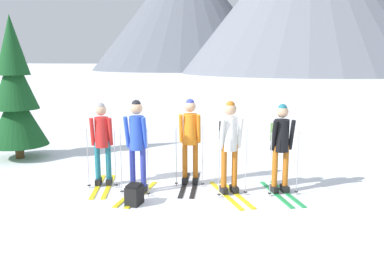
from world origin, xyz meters
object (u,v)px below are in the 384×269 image
at_px(skier_in_red, 102,139).
at_px(skier_in_orange, 190,138).
at_px(skier_in_blue, 137,142).
at_px(skier_in_white, 230,141).
at_px(pine_tree_near, 15,94).
at_px(skier_in_black, 281,143).
at_px(backpack_on_snow_front, 134,195).

distance_m(skier_in_red, skier_in_orange, 1.79).
height_order(skier_in_red, skier_in_blue, skier_in_blue).
distance_m(skier_in_red, skier_in_white, 2.60).
bearing_deg(skier_in_orange, skier_in_white, -24.40).
bearing_deg(skier_in_red, pine_tree_near, 153.60).
relative_size(skier_in_white, skier_in_black, 1.04).
height_order(skier_in_white, pine_tree_near, pine_tree_near).
relative_size(skier_in_blue, backpack_on_snow_front, 4.80).
bearing_deg(pine_tree_near, skier_in_red, -26.40).
height_order(skier_in_white, backpack_on_snow_front, skier_in_white).
relative_size(skier_in_red, pine_tree_near, 0.47).
bearing_deg(skier_in_blue, skier_in_white, 13.09).
relative_size(skier_in_red, skier_in_blue, 0.94).
bearing_deg(skier_in_blue, pine_tree_near, 155.33).
bearing_deg(skier_in_blue, skier_in_red, 162.13).
height_order(skier_in_blue, backpack_on_snow_front, skier_in_blue).
relative_size(skier_in_red, skier_in_black, 0.98).
bearing_deg(skier_in_black, skier_in_orange, 176.65).
bearing_deg(skier_in_white, pine_tree_near, 165.78).
bearing_deg(pine_tree_near, skier_in_blue, -24.67).
height_order(skier_in_blue, skier_in_white, skier_in_blue).
relative_size(pine_tree_near, backpack_on_snow_front, 9.70).
distance_m(skier_in_red, pine_tree_near, 3.65).
bearing_deg(skier_in_white, skier_in_orange, 155.60).
relative_size(skier_in_orange, skier_in_black, 1.02).
bearing_deg(backpack_on_snow_front, pine_tree_near, 149.49).
relative_size(skier_in_black, backpack_on_snow_front, 4.60).
distance_m(skier_in_black, backpack_on_snow_front, 2.95).
xyz_separation_m(skier_in_orange, backpack_on_snow_front, (-0.67, -1.44, -0.80)).
relative_size(skier_in_black, pine_tree_near, 0.47).
relative_size(skier_in_blue, skier_in_black, 1.04).
bearing_deg(pine_tree_near, skier_in_orange, -12.28).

